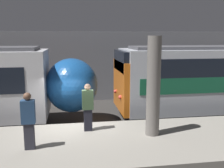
{
  "coord_description": "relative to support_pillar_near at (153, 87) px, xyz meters",
  "views": [
    {
      "loc": [
        -0.03,
        -9.5,
        4.15
      ],
      "look_at": [
        1.62,
        1.08,
        2.2
      ],
      "focal_mm": 42.0,
      "sensor_mm": 36.0,
      "label": 1
    }
  ],
  "objects": [
    {
      "name": "person_walking",
      "position": [
        -2.08,
        0.7,
        -0.75
      ],
      "size": [
        0.38,
        0.24,
        1.64
      ],
      "color": "black",
      "rests_on": "platform"
    },
    {
      "name": "support_pillar_near",
      "position": [
        0.0,
        0.0,
        0.0
      ],
      "size": [
        0.44,
        0.44,
        3.23
      ],
      "color": "slate",
      "rests_on": "platform"
    },
    {
      "name": "person_waiting",
      "position": [
        -3.84,
        -0.55,
        -0.74
      ],
      "size": [
        0.38,
        0.24,
        1.67
      ],
      "color": "#2D2D38",
      "rests_on": "platform"
    },
    {
      "name": "ground_plane",
      "position": [
        -2.56,
        1.54,
        -2.56
      ],
      "size": [
        120.0,
        120.0,
        0.0
      ],
      "primitive_type": "plane",
      "color": "#33302D"
    },
    {
      "name": "platform",
      "position": [
        -2.56,
        -0.29,
        -2.09
      ],
      "size": [
        40.0,
        3.65,
        0.94
      ],
      "color": "gray",
      "rests_on": "ground"
    },
    {
      "name": "station_rear_barrier",
      "position": [
        -2.56,
        8.87,
        -0.32
      ],
      "size": [
        50.0,
        0.15,
        4.47
      ],
      "color": "gray",
      "rests_on": "ground"
    }
  ]
}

